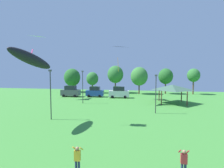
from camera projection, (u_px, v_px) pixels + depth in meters
name	position (u px, v px, depth m)	size (l,w,h in m)	color
person_standing_near_foreground	(77.00, 158.00, 10.33)	(0.52, 0.50, 1.72)	navy
person_standing_mid_field	(184.00, 161.00, 10.09)	(0.52, 0.47, 1.64)	navy
kite_flying_4	(89.00, 4.00, 38.31)	(3.96, 3.62, 0.46)	red
kite_flying_6	(116.00, 52.00, 32.99)	(3.19, 2.92, 3.99)	black
kite_flying_9	(40.00, 41.00, 37.11)	(3.61, 3.77, 0.34)	white
kite_flying_10	(31.00, 59.00, 18.97)	(2.75, 5.75, 2.88)	black
parked_car_leftmost	(71.00, 91.00, 42.52)	(4.59, 2.17, 2.69)	#4C5156
parked_car_second_from_left	(95.00, 92.00, 42.17)	(4.32, 2.26, 2.52)	#234299
parked_car_third_from_left	(119.00, 92.00, 40.56)	(4.82, 2.27, 2.65)	silver
park_pavilion	(172.00, 87.00, 33.55)	(5.73, 6.13, 3.60)	brown
light_post_1	(51.00, 92.00, 22.04)	(0.36, 0.20, 6.36)	#2D2D33
light_post_2	(83.00, 85.00, 33.47)	(0.36, 0.20, 6.28)	#2D2D33
light_post_3	(156.00, 91.00, 25.32)	(0.36, 0.20, 5.67)	#2D2D33
treeline_tree_0	(72.00, 77.00, 51.94)	(4.77, 4.77, 7.03)	brown
treeline_tree_1	(92.00, 79.00, 49.89)	(3.41, 3.41, 6.00)	brown
treeline_tree_2	(115.00, 74.00, 50.00)	(4.53, 4.53, 7.81)	brown
treeline_tree_3	(139.00, 76.00, 47.59)	(4.61, 4.61, 7.37)	brown
treeline_tree_4	(166.00, 76.00, 48.00)	(3.92, 3.92, 7.00)	brown
treeline_tree_5	(194.00, 75.00, 46.82)	(3.28, 3.28, 6.95)	brown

